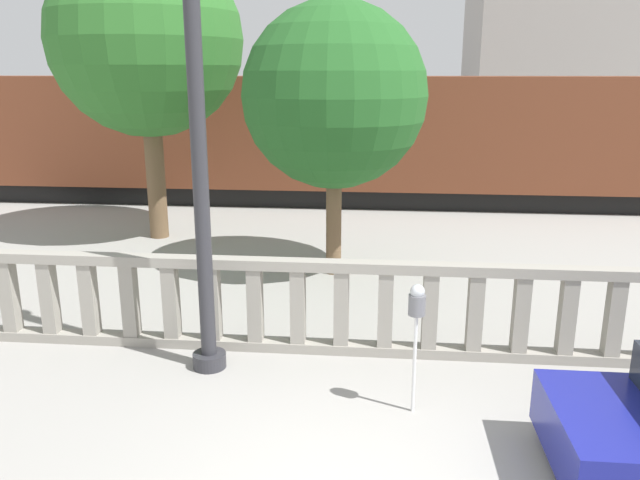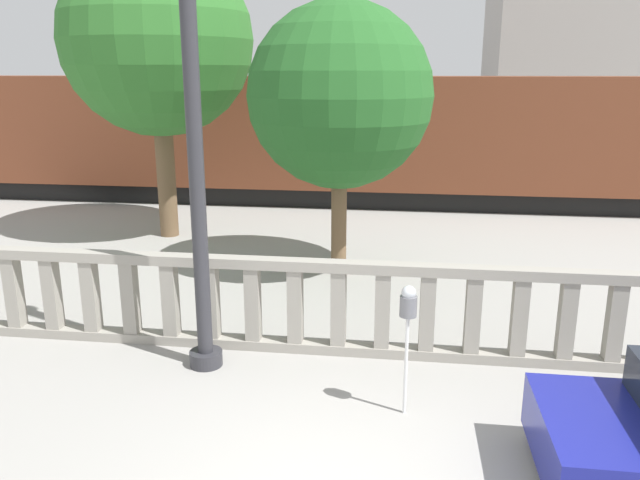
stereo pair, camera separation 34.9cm
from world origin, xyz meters
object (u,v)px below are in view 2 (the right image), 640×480
Objects in this scene: parking_meter at (408,310)px; tree_right at (340,96)px; tree_left at (157,41)px; lamppost at (194,121)px; train_near at (329,137)px.

parking_meter is 0.31× the size of tree_right.
lamppost is at bearing -65.31° from tree_left.
lamppost is 4.38m from tree_right.
tree_right is at bearing -81.37° from train_near.
lamppost reaches higher than tree_right.
tree_left is at bearing 114.69° from lamppost.
train_near is (0.28, 11.08, -1.30)m from lamppost.
train_near is at bearing 101.14° from parking_meter.
train_near is at bearing 88.53° from lamppost.
train_near is 4.04× the size of tree_left.
tree_left reaches higher than parking_meter.
train_near is 7.13m from tree_right.
parking_meter is 0.06× the size of train_near.
tree_right is (1.33, 4.17, 0.14)m from lamppost.
tree_right reaches higher than parking_meter.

